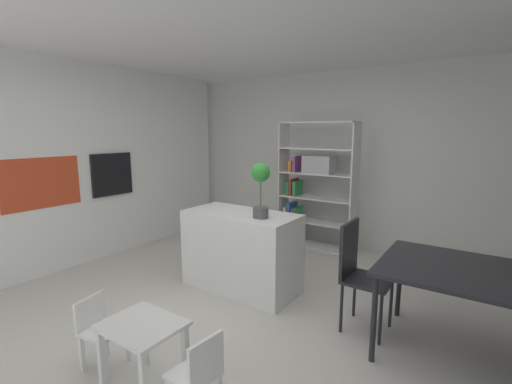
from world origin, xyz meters
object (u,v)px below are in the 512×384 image
object	(u,v)px
child_table	(143,337)
open_bookshelf	(312,185)
potted_plant_on_island	(261,184)
child_chair_right	(198,376)
dining_table	(463,277)
built_in_oven	(112,174)
kitchen_island	(241,251)
child_chair_left	(99,328)
dining_chair_island_side	(358,267)

from	to	relation	value
child_table	open_bookshelf	bearing A→B (deg)	97.09
open_bookshelf	potted_plant_on_island	bearing A→B (deg)	-80.43
child_chair_right	dining_table	size ratio (longest dim) A/B	0.51
built_in_oven	child_table	xyz separation A→B (m)	(2.64, -1.59, -0.77)
kitchen_island	child_chair_left	world-z (taller)	kitchen_island
open_bookshelf	child_table	distance (m)	3.59
kitchen_island	child_table	xyz separation A→B (m)	(0.42, -1.69, -0.04)
built_in_oven	dining_chair_island_side	xyz separation A→B (m)	(3.56, 0.04, -0.60)
built_in_oven	kitchen_island	distance (m)	2.34
dining_table	dining_chair_island_side	world-z (taller)	dining_chair_island_side
child_chair_right	child_chair_left	world-z (taller)	child_chair_right
child_table	dining_table	distance (m)	2.40
kitchen_island	child_chair_left	distance (m)	1.70
open_bookshelf	dining_table	bearing A→B (deg)	-40.99
child_chair_right	dining_chair_island_side	world-z (taller)	dining_chair_island_side
child_chair_left	kitchen_island	bearing A→B (deg)	-13.75
built_in_oven	child_table	world-z (taller)	built_in_oven
kitchen_island	dining_table	bearing A→B (deg)	-1.48
kitchen_island	dining_chair_island_side	distance (m)	1.36
built_in_oven	child_chair_right	bearing A→B (deg)	-26.84
kitchen_island	potted_plant_on_island	size ratio (longest dim) A/B	2.23
potted_plant_on_island	dining_chair_island_side	size ratio (longest dim) A/B	0.58
kitchen_island	open_bookshelf	bearing A→B (deg)	90.42
dining_table	child_table	bearing A→B (deg)	-136.81
dining_table	dining_chair_island_side	xyz separation A→B (m)	(-0.82, 0.00, -0.10)
child_table	child_chair_right	bearing A→B (deg)	-0.46
dining_chair_island_side	child_table	bearing A→B (deg)	150.72
open_bookshelf	dining_table	xyz separation A→B (m)	(2.18, -1.89, -0.29)
kitchen_island	child_chair_right	xyz separation A→B (m)	(0.94, -1.69, -0.11)
dining_chair_island_side	dining_table	bearing A→B (deg)	-89.81
kitchen_island	dining_table	world-z (taller)	kitchen_island
dining_chair_island_side	child_chair_right	bearing A→B (deg)	166.20
child_table	dining_table	size ratio (longest dim) A/B	0.43
kitchen_island	dining_table	size ratio (longest dim) A/B	1.07
potted_plant_on_island	built_in_oven	bearing A→B (deg)	-179.45
open_bookshelf	dining_table	world-z (taller)	open_bookshelf
built_in_oven	kitchen_island	size ratio (longest dim) A/B	0.48
built_in_oven	kitchen_island	world-z (taller)	built_in_oven
built_in_oven	child_chair_right	distance (m)	3.63
built_in_oven	dining_table	world-z (taller)	built_in_oven
built_in_oven	dining_chair_island_side	size ratio (longest dim) A/B	0.63
dining_table	built_in_oven	bearing A→B (deg)	-179.50
child_chair_left	dining_chair_island_side	xyz separation A→B (m)	(1.43, 1.64, 0.27)
child_table	dining_chair_island_side	xyz separation A→B (m)	(0.92, 1.63, 0.17)
built_in_oven	open_bookshelf	size ratio (longest dim) A/B	0.32
open_bookshelf	child_chair_right	bearing A→B (deg)	-74.89
open_bookshelf	dining_chair_island_side	world-z (taller)	open_bookshelf
potted_plant_on_island	open_bookshelf	xyz separation A→B (m)	(-0.32, 1.91, -0.27)
built_in_oven	potted_plant_on_island	size ratio (longest dim) A/B	1.08
open_bookshelf	child_chair_left	bearing A→B (deg)	-91.19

